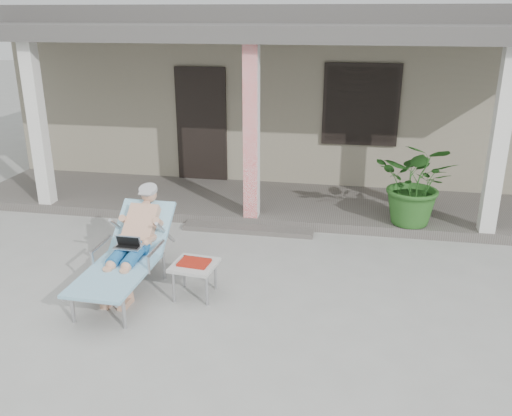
# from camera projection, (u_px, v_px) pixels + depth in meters

# --- Properties ---
(ground) EXTENTS (60.00, 60.00, 0.00)m
(ground) POSITION_uv_depth(u_px,v_px,m) (219.00, 288.00, 6.61)
(ground) COLOR #9E9E99
(ground) RESTS_ON ground
(house) EXTENTS (10.40, 5.40, 3.30)m
(house) POSITION_uv_depth(u_px,v_px,m) (288.00, 84.00, 12.05)
(house) COLOR gray
(house) RESTS_ON ground
(porch_deck) EXTENTS (10.00, 2.00, 0.15)m
(porch_deck) POSITION_uv_depth(u_px,v_px,m) (261.00, 202.00, 9.36)
(porch_deck) COLOR #605B56
(porch_deck) RESTS_ON ground
(porch_overhang) EXTENTS (10.00, 2.30, 2.85)m
(porch_overhang) POSITION_uv_depth(u_px,v_px,m) (261.00, 39.00, 8.39)
(porch_overhang) COLOR silver
(porch_overhang) RESTS_ON porch_deck
(porch_step) EXTENTS (2.00, 0.30, 0.07)m
(porch_step) POSITION_uv_depth(u_px,v_px,m) (248.00, 229.00, 8.31)
(porch_step) COLOR #605B56
(porch_step) RESTS_ON ground
(lounger) EXTENTS (0.73, 1.86, 1.20)m
(lounger) POSITION_uv_depth(u_px,v_px,m) (129.00, 231.00, 6.39)
(lounger) COLOR #B7B7BC
(lounger) RESTS_ON ground
(side_table) EXTENTS (0.54, 0.54, 0.45)m
(side_table) POSITION_uv_depth(u_px,v_px,m) (194.00, 267.00, 6.32)
(side_table) COLOR #BBBBB6
(side_table) RESTS_ON ground
(potted_palm) EXTENTS (1.42, 1.32, 1.29)m
(potted_palm) POSITION_uv_depth(u_px,v_px,m) (417.00, 183.00, 8.00)
(potted_palm) COLOR #26591E
(potted_palm) RESTS_ON porch_deck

